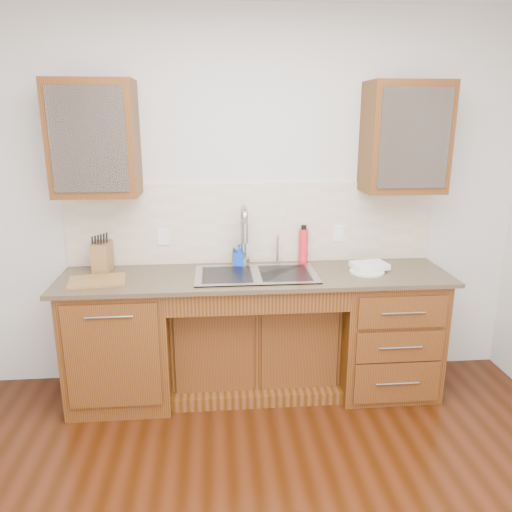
{
  "coord_description": "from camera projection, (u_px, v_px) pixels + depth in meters",
  "views": [
    {
      "loc": [
        -0.28,
        -1.86,
        1.97
      ],
      "look_at": [
        0.0,
        1.4,
        1.05
      ],
      "focal_mm": 35.0,
      "sensor_mm": 36.0,
      "label": 1
    }
  ],
  "objects": [
    {
      "name": "cup_left_a",
      "position": [
        72.0,
        148.0,
        3.27
      ],
      "size": [
        0.14,
        0.14,
        0.09
      ],
      "primitive_type": "imported",
      "rotation": [
        0.0,
        0.0,
        -0.38
      ],
      "color": "white",
      "rests_on": "upper_cabinet_left"
    },
    {
      "name": "plate",
      "position": [
        367.0,
        272.0,
        3.5
      ],
      "size": [
        0.29,
        0.29,
        0.01
      ],
      "primitive_type": "cylinder",
      "rotation": [
        0.0,
        0.0,
        0.2
      ],
      "color": "beige",
      "rests_on": "countertop"
    },
    {
      "name": "upper_cabinet_right",
      "position": [
        405.0,
        138.0,
        3.45
      ],
      "size": [
        0.55,
        0.34,
        0.75
      ],
      "primitive_type": "cube",
      "color": "#593014",
      "rests_on": "wall_back"
    },
    {
      "name": "outlet_left",
      "position": [
        163.0,
        237.0,
        3.64
      ],
      "size": [
        0.08,
        0.01,
        0.12
      ],
      "primitive_type": "cube",
      "color": "white",
      "rests_on": "backsplash"
    },
    {
      "name": "soap_bottle",
      "position": [
        239.0,
        255.0,
        3.62
      ],
      "size": [
        0.1,
        0.1,
        0.16
      ],
      "primitive_type": "imported",
      "rotation": [
        0.0,
        0.0,
        -0.36
      ],
      "color": "blue",
      "rests_on": "countertop"
    },
    {
      "name": "base_cabinet_left",
      "position": [
        122.0,
        341.0,
        3.52
      ],
      "size": [
        0.7,
        0.62,
        0.88
      ],
      "primitive_type": "cube",
      "color": "#593014",
      "rests_on": "ground"
    },
    {
      "name": "sink",
      "position": [
        256.0,
        287.0,
        3.47
      ],
      "size": [
        0.84,
        0.46,
        0.19
      ],
      "primitive_type": "cube",
      "color": "#9E9EA5",
      "rests_on": "countertop"
    },
    {
      "name": "base_cabinet_center",
      "position": [
        254.0,
        342.0,
        3.71
      ],
      "size": [
        1.2,
        0.44,
        0.7
      ],
      "primitive_type": "cube",
      "color": "#593014",
      "rests_on": "ground"
    },
    {
      "name": "cup_right_a",
      "position": [
        397.0,
        146.0,
        3.46
      ],
      "size": [
        0.13,
        0.13,
        0.09
      ],
      "primitive_type": "imported",
      "rotation": [
        0.0,
        0.0,
        0.22
      ],
      "color": "white",
      "rests_on": "upper_cabinet_right"
    },
    {
      "name": "knife_block",
      "position": [
        102.0,
        256.0,
        3.53
      ],
      "size": [
        0.13,
        0.19,
        0.2
      ],
      "primitive_type": "cube",
      "rotation": [
        0.0,
        0.0,
        -0.07
      ],
      "color": "brown",
      "rests_on": "countertop"
    },
    {
      "name": "dish_towel",
      "position": [
        369.0,
        265.0,
        3.55
      ],
      "size": [
        0.27,
        0.22,
        0.04
      ],
      "primitive_type": "cube",
      "rotation": [
        0.0,
        0.0,
        0.19
      ],
      "color": "white",
      "rests_on": "plate"
    },
    {
      "name": "countertop",
      "position": [
        256.0,
        276.0,
        3.46
      ],
      "size": [
        2.7,
        0.65,
        0.03
      ],
      "primitive_type": "cube",
      "color": "#84705B",
      "rests_on": "base_cabinet_left"
    },
    {
      "name": "cup_left_b",
      "position": [
        107.0,
        148.0,
        3.29
      ],
      "size": [
        0.1,
        0.1,
        0.08
      ],
      "primitive_type": "imported",
      "rotation": [
        0.0,
        0.0,
        0.09
      ],
      "color": "silver",
      "rests_on": "upper_cabinet_left"
    },
    {
      "name": "upper_cabinet_left",
      "position": [
        94.0,
        139.0,
        3.27
      ],
      "size": [
        0.55,
        0.34,
        0.75
      ],
      "primitive_type": "cube",
      "color": "#593014",
      "rests_on": "wall_back"
    },
    {
      "name": "cutting_board",
      "position": [
        97.0,
        281.0,
        3.3
      ],
      "size": [
        0.4,
        0.31,
        0.02
      ],
      "primitive_type": "cube",
      "rotation": [
        0.0,
        0.0,
        0.16
      ],
      "color": "olive",
      "rests_on": "countertop"
    },
    {
      "name": "backsplash",
      "position": [
        252.0,
        223.0,
        3.68
      ],
      "size": [
        2.7,
        0.02,
        0.59
      ],
      "primitive_type": "cube",
      "color": "beige",
      "rests_on": "wall_back"
    },
    {
      "name": "water_bottle",
      "position": [
        303.0,
        246.0,
        3.71
      ],
      "size": [
        0.08,
        0.08,
        0.26
      ],
      "primitive_type": "cylinder",
      "rotation": [
        0.0,
        0.0,
        -0.23
      ],
      "color": "red",
      "rests_on": "countertop"
    },
    {
      "name": "faucet",
      "position": [
        243.0,
        239.0,
        3.6
      ],
      "size": [
        0.04,
        0.04,
        0.4
      ],
      "primitive_type": "cylinder",
      "color": "#999993",
      "rests_on": "countertop"
    },
    {
      "name": "cup_right_b",
      "position": [
        425.0,
        145.0,
        3.47
      ],
      "size": [
        0.11,
        0.11,
        0.1
      ],
      "primitive_type": "imported",
      "rotation": [
        0.0,
        0.0,
        -0.02
      ],
      "color": "white",
      "rests_on": "upper_cabinet_right"
    },
    {
      "name": "outlet_right",
      "position": [
        338.0,
        233.0,
        3.74
      ],
      "size": [
        0.08,
        0.01,
        0.12
      ],
      "primitive_type": "cube",
      "color": "white",
      "rests_on": "backsplash"
    },
    {
      "name": "filter_tap",
      "position": [
        277.0,
        249.0,
        3.66
      ],
      "size": [
        0.02,
        0.02,
        0.24
      ],
      "primitive_type": "cylinder",
      "color": "#999993",
      "rests_on": "countertop"
    },
    {
      "name": "wall_back",
      "position": [
        251.0,
        203.0,
        3.7
      ],
      "size": [
        4.0,
        0.1,
        2.7
      ],
      "primitive_type": "cube",
      "color": "silver",
      "rests_on": "ground"
    },
    {
      "name": "base_cabinet_right",
      "position": [
        384.0,
        331.0,
        3.68
      ],
      "size": [
        0.7,
        0.62,
        0.88
      ],
      "primitive_type": "cube",
      "color": "#593014",
      "rests_on": "ground"
    }
  ]
}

